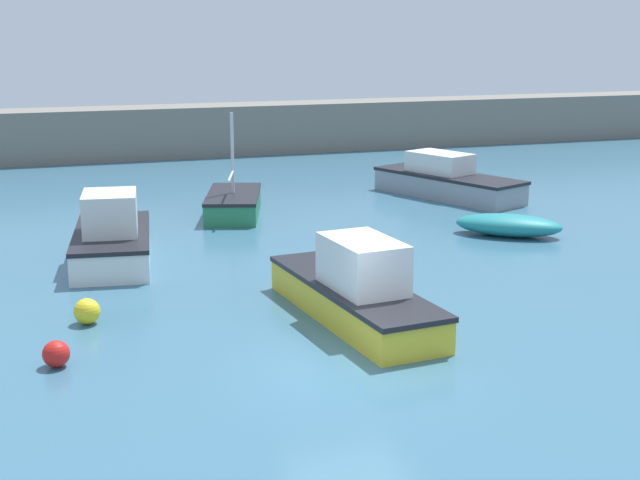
# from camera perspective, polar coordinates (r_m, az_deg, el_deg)

# --- Properties ---
(ground_plane) EXTENTS (120.00, 120.00, 0.20)m
(ground_plane) POSITION_cam_1_polar(r_m,az_deg,el_deg) (17.92, 1.99, -8.48)
(ground_plane) COLOR #38667F
(harbor_breakwater) EXTENTS (66.90, 2.69, 2.54)m
(harbor_breakwater) POSITION_cam_1_polar(r_m,az_deg,el_deg) (46.32, -11.09, 6.79)
(harbor_breakwater) COLOR slate
(harbor_breakwater) RESTS_ON ground_plane
(motorboat_grey_hull) EXTENTS (4.28, 6.63, 1.71)m
(motorboat_grey_hull) POSITION_cam_1_polar(r_m,az_deg,el_deg) (35.36, 8.09, 3.78)
(motorboat_grey_hull) COLOR gray
(motorboat_grey_hull) RESTS_ON ground_plane
(cabin_cruiser_white) EXTENTS (2.77, 5.40, 2.08)m
(cabin_cruiser_white) POSITION_cam_1_polar(r_m,az_deg,el_deg) (26.02, -13.17, 0.14)
(cabin_cruiser_white) COLOR white
(cabin_cruiser_white) RESTS_ON ground_plane
(open_tender_yellow) EXTENTS (3.57, 3.14, 0.70)m
(open_tender_yellow) POSITION_cam_1_polar(r_m,az_deg,el_deg) (29.24, 11.98, 0.94)
(open_tender_yellow) COLOR teal
(open_tender_yellow) RESTS_ON ground_plane
(sailboat_short_mast) EXTENTS (2.91, 4.43, 3.65)m
(sailboat_short_mast) POSITION_cam_1_polar(r_m,az_deg,el_deg) (31.77, -5.56, 2.33)
(sailboat_short_mast) COLOR #287A4C
(sailboat_short_mast) RESTS_ON ground_plane
(motorboat_with_cabin) EXTENTS (2.38, 6.28, 1.99)m
(motorboat_with_cabin) POSITION_cam_1_polar(r_m,az_deg,el_deg) (20.45, 2.33, -3.26)
(motorboat_with_cabin) COLOR yellow
(motorboat_with_cabin) RESTS_ON ground_plane
(mooring_buoy_yellow) EXTENTS (0.60, 0.60, 0.60)m
(mooring_buoy_yellow) POSITION_cam_1_polar(r_m,az_deg,el_deg) (20.96, -14.69, -4.44)
(mooring_buoy_yellow) COLOR yellow
(mooring_buoy_yellow) RESTS_ON ground_plane
(mooring_buoy_red) EXTENTS (0.55, 0.55, 0.55)m
(mooring_buoy_red) POSITION_cam_1_polar(r_m,az_deg,el_deg) (18.59, -16.53, -7.00)
(mooring_buoy_red) COLOR red
(mooring_buoy_red) RESTS_ON ground_plane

